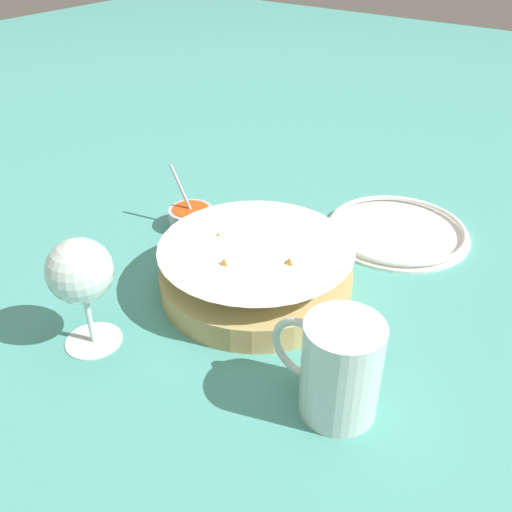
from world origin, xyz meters
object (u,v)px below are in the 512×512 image
(wine_glass, at_px, (80,274))
(side_plate, at_px, (397,230))
(food_basket, at_px, (256,271))
(beer_mug, at_px, (339,371))
(sauce_cup, at_px, (191,217))

(wine_glass, distance_m, side_plate, 0.52)
(food_basket, bearing_deg, wine_glass, 64.04)
(wine_glass, distance_m, beer_mug, 0.32)
(beer_mug, height_order, side_plate, beer_mug)
(food_basket, height_order, wine_glass, wine_glass)
(wine_glass, relative_size, beer_mug, 1.14)
(sauce_cup, xyz_separation_m, side_plate, (-0.29, -0.18, -0.01))
(food_basket, relative_size, beer_mug, 2.08)
(sauce_cup, xyz_separation_m, wine_glass, (-0.09, 0.29, 0.08))
(sauce_cup, distance_m, wine_glass, 0.31)
(food_basket, xyz_separation_m, sauce_cup, (0.19, -0.08, -0.01))
(food_basket, height_order, beer_mug, beer_mug)
(food_basket, bearing_deg, sauce_cup, -22.63)
(food_basket, bearing_deg, side_plate, -110.19)
(food_basket, distance_m, beer_mug, 0.24)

